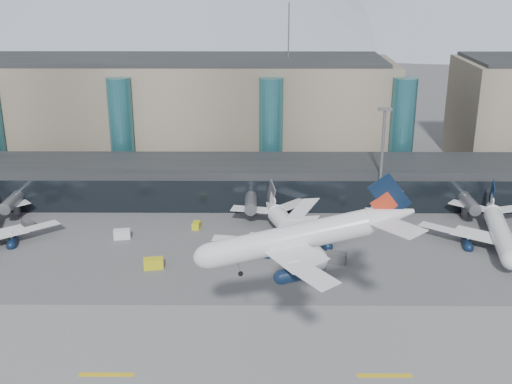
% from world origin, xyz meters
% --- Properties ---
extents(ground, '(900.00, 900.00, 0.00)m').
position_xyz_m(ground, '(0.00, 0.00, 0.00)').
color(ground, '#515154').
rests_on(ground, ground).
extents(runway_strip, '(400.00, 40.00, 0.04)m').
position_xyz_m(runway_strip, '(0.00, -15.00, 0.02)').
color(runway_strip, slate).
rests_on(runway_strip, ground).
extents(runway_markings, '(128.00, 1.00, 0.02)m').
position_xyz_m(runway_markings, '(-0.00, -15.00, 0.05)').
color(runway_markings, gold).
rests_on(runway_markings, ground).
extents(concourse, '(170.00, 27.00, 10.00)m').
position_xyz_m(concourse, '(-0.02, 57.73, 4.97)').
color(concourse, black).
rests_on(concourse, ground).
extents(terminal_main, '(130.00, 30.00, 31.00)m').
position_xyz_m(terminal_main, '(-25.00, 90.00, 15.44)').
color(terminal_main, gray).
rests_on(terminal_main, ground).
extents(teal_towers, '(116.40, 19.40, 46.00)m').
position_xyz_m(teal_towers, '(-14.99, 74.01, 14.01)').
color(teal_towers, '#27656F').
rests_on(teal_towers, ground).
extents(lightmast_mid, '(3.00, 1.20, 25.60)m').
position_xyz_m(lightmast_mid, '(30.00, 48.00, 14.42)').
color(lightmast_mid, slate).
rests_on(lightmast_mid, ground).
extents(hero_jet, '(31.38, 32.59, 10.49)m').
position_xyz_m(hero_jet, '(9.06, -11.46, 21.26)').
color(hero_jet, white).
rests_on(hero_jet, ground).
extents(jet_parked_mid, '(33.73, 35.39, 11.36)m').
position_xyz_m(jet_parked_mid, '(8.27, 32.03, 4.30)').
color(jet_parked_mid, white).
rests_on(jet_parked_mid, ground).
extents(jet_parked_right, '(34.03, 34.59, 11.15)m').
position_xyz_m(jet_parked_right, '(52.55, 32.38, 4.22)').
color(jet_parked_right, white).
rests_on(jet_parked_right, ground).
extents(veh_a, '(3.77, 2.51, 1.97)m').
position_xyz_m(veh_a, '(-27.63, 33.80, 0.98)').
color(veh_a, silver).
rests_on(veh_a, ground).
extents(veh_b, '(1.89, 2.76, 1.49)m').
position_xyz_m(veh_b, '(-12.14, 39.38, 0.75)').
color(veh_b, gold).
rests_on(veh_b, ground).
extents(veh_c, '(4.37, 3.05, 2.20)m').
position_xyz_m(veh_c, '(17.17, 22.10, 1.10)').
color(veh_c, '#444449').
rests_on(veh_c, ground).
extents(veh_d, '(2.92, 2.45, 1.47)m').
position_xyz_m(veh_d, '(29.56, 46.00, 0.74)').
color(veh_d, silver).
rests_on(veh_d, ground).
extents(veh_f, '(3.50, 3.68, 1.86)m').
position_xyz_m(veh_f, '(-49.97, 39.50, 0.93)').
color(veh_f, '#444449').
rests_on(veh_f, ground).
extents(veh_g, '(1.68, 2.37, 1.26)m').
position_xyz_m(veh_g, '(22.59, 41.64, 0.63)').
color(veh_g, silver).
rests_on(veh_g, ground).
extents(veh_h, '(4.09, 2.68, 2.08)m').
position_xyz_m(veh_h, '(-18.58, 19.39, 1.04)').
color(veh_h, gold).
rests_on(veh_h, ground).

